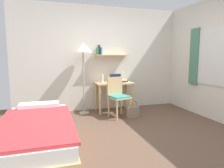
# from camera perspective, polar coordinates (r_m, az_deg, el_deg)

# --- Properties ---
(ground_plane) EXTENTS (5.28, 5.28, 0.00)m
(ground_plane) POSITION_cam_1_polar(r_m,az_deg,el_deg) (3.50, 6.23, -14.86)
(ground_plane) COLOR brown
(wall_back) EXTENTS (4.40, 0.27, 2.60)m
(wall_back) POSITION_cam_1_polar(r_m,az_deg,el_deg) (5.16, -2.54, 7.23)
(wall_back) COLOR silver
(wall_back) RESTS_ON ground_plane
(bed) EXTENTS (0.97, 1.99, 0.54)m
(bed) POSITION_cam_1_polar(r_m,az_deg,el_deg) (3.10, -20.56, -13.64)
(bed) COLOR tan
(bed) RESTS_ON ground_plane
(desk) EXTENTS (0.91, 0.53, 0.72)m
(desk) POSITION_cam_1_polar(r_m,az_deg,el_deg) (4.96, 0.55, -1.25)
(desk) COLOR tan
(desk) RESTS_ON ground_plane
(desk_chair) EXTENTS (0.51, 0.51, 0.89)m
(desk_chair) POSITION_cam_1_polar(r_m,az_deg,el_deg) (4.50, 1.67, -3.15)
(desk_chair) COLOR tan
(desk_chair) RESTS_ON ground_plane
(standing_lamp) EXTENTS (0.43, 0.43, 1.67)m
(standing_lamp) POSITION_cam_1_polar(r_m,az_deg,el_deg) (4.73, -8.27, 9.30)
(standing_lamp) COLOR #B2A893
(standing_lamp) RESTS_ON ground_plane
(laptop) EXTENTS (0.30, 0.22, 0.20)m
(laptop) POSITION_cam_1_polar(r_m,az_deg,el_deg) (4.98, 1.16, 1.14)
(laptop) COLOR #2D2D33
(laptop) RESTS_ON desk
(water_bottle) EXTENTS (0.07, 0.07, 0.20)m
(water_bottle) POSITION_cam_1_polar(r_m,az_deg,el_deg) (4.86, -2.81, 1.56)
(water_bottle) COLOR silver
(water_bottle) RESTS_ON desk
(book_stack) EXTENTS (0.17, 0.23, 0.06)m
(book_stack) POSITION_cam_1_polar(r_m,az_deg,el_deg) (5.06, 3.24, 0.95)
(book_stack) COLOR #333338
(book_stack) RESTS_ON desk
(handbag) EXTENTS (0.28, 0.11, 0.40)m
(handbag) POSITION_cam_1_polar(r_m,az_deg,el_deg) (4.50, 6.00, -7.89)
(handbag) COLOR gray
(handbag) RESTS_ON ground_plane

